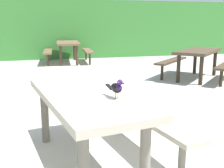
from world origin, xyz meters
TOP-DOWN VIEW (x-y plane):
  - ground_plane at (0.00, 0.00)m, footprint 60.00×60.00m
  - hedge_wall at (0.00, 9.41)m, footprint 28.00×1.74m
  - picnic_table_foreground at (-0.22, 0.17)m, footprint 1.95×1.97m
  - bird_grackle at (0.03, -0.10)m, footprint 0.12×0.28m
  - picnic_table_mid_left at (0.39, 7.51)m, footprint 1.79×1.85m
  - picnic_table_mid_right at (3.26, 3.77)m, footprint 2.40×2.40m

SIDE VIEW (x-z plane):
  - ground_plane at x=0.00m, z-range 0.00..0.00m
  - picnic_table_foreground at x=-0.22m, z-range 0.19..0.93m
  - picnic_table_mid_left at x=0.39m, z-range 0.19..0.93m
  - picnic_table_mid_right at x=3.26m, z-range 0.19..0.93m
  - bird_grackle at x=0.03m, z-range 0.75..0.94m
  - hedge_wall at x=0.00m, z-range 0.00..2.27m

